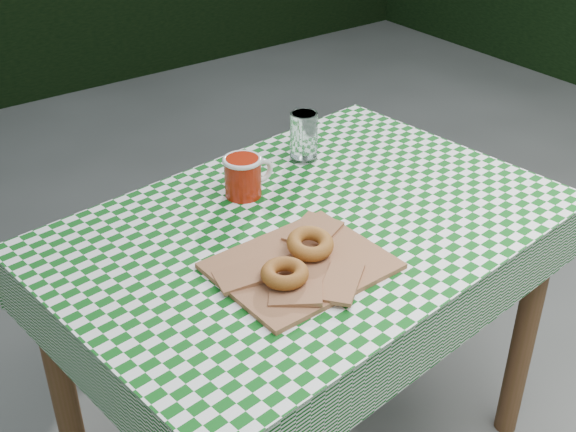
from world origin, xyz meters
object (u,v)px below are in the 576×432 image
at_px(paper_bag, 301,265).
at_px(drinking_glass, 304,137).
at_px(coffee_mug, 243,177).
at_px(table, 307,353).

height_order(paper_bag, drinking_glass, drinking_glass).
relative_size(paper_bag, coffee_mug, 1.94).
xyz_separation_m(paper_bag, drinking_glass, (0.30, 0.38, 0.05)).
height_order(paper_bag, coffee_mug, coffee_mug).
bearing_deg(drinking_glass, table, -125.04).
xyz_separation_m(table, drinking_glass, (0.17, 0.25, 0.44)).
distance_m(table, paper_bag, 0.43).
relative_size(paper_bag, drinking_glass, 2.62).
relative_size(table, coffee_mug, 6.54).
distance_m(table, drinking_glass, 0.54).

